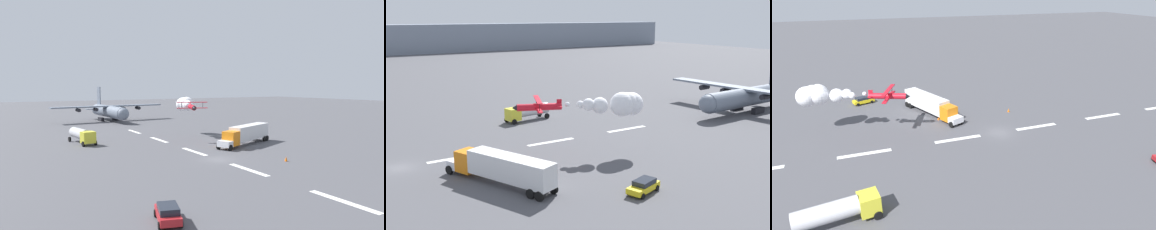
% 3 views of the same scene
% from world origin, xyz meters
% --- Properties ---
extents(ground_plane, '(440.00, 440.00, 0.00)m').
position_xyz_m(ground_plane, '(0.00, 0.00, 0.00)').
color(ground_plane, '#4C4C51').
rests_on(ground_plane, ground).
extents(runway_stripe_4, '(8.00, 0.90, 0.01)m').
position_xyz_m(runway_stripe_4, '(7.50, 0.00, 0.01)').
color(runway_stripe_4, white).
rests_on(runway_stripe_4, ground).
extents(runway_stripe_5, '(8.00, 0.90, 0.01)m').
position_xyz_m(runway_stripe_5, '(22.50, 0.00, 0.01)').
color(runway_stripe_5, white).
rests_on(runway_stripe_5, ground).
extents(runway_stripe_6, '(8.00, 0.90, 0.01)m').
position_xyz_m(runway_stripe_6, '(37.50, 0.00, 0.01)').
color(runway_stripe_6, white).
rests_on(runway_stripe_6, ground).
extents(cargo_transport_plane, '(25.33, 36.21, 10.99)m').
position_xyz_m(cargo_transport_plane, '(65.32, -2.07, 3.30)').
color(cargo_transport_plane, slate).
rests_on(cargo_transport_plane, ground).
extents(stunt_biplane_red, '(17.83, 9.48, 3.52)m').
position_xyz_m(stunt_biplane_red, '(28.01, -9.48, 7.05)').
color(stunt_biplane_red, red).
extents(semi_truck_orange, '(8.65, 15.47, 3.70)m').
position_xyz_m(semi_truck_orange, '(9.00, -12.55, 2.14)').
color(semi_truck_orange, silver).
rests_on(semi_truck_orange, ground).
extents(fuel_tanker_truck, '(9.00, 3.98, 2.90)m').
position_xyz_m(fuel_tanker_truck, '(25.83, 15.18, 1.74)').
color(fuel_tanker_truck, yellow).
rests_on(fuel_tanker_truck, ground).
extents(followme_car_yellow, '(4.72, 3.08, 1.52)m').
position_xyz_m(followme_car_yellow, '(21.35, -23.31, 0.81)').
color(followme_car_yellow, yellow).
rests_on(followme_car_yellow, ground).
extents(traffic_cone_far, '(0.44, 0.44, 0.75)m').
position_xyz_m(traffic_cone_far, '(8.37, -9.10, 0.38)').
color(traffic_cone_far, orange).
rests_on(traffic_cone_far, ground).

